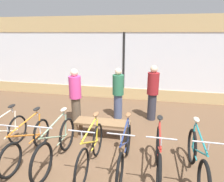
{
  "coord_description": "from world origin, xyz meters",
  "views": [
    {
      "loc": [
        1.14,
        -3.68,
        2.58
      ],
      "look_at": [
        0.0,
        1.77,
        0.95
      ],
      "focal_mm": 32.0,
      "sensor_mm": 36.0,
      "label": 1
    }
  ],
  "objects": [
    {
      "name": "bicycle_center",
      "position": [
        0.04,
        -0.44,
        0.39
      ],
      "size": [
        0.46,
        1.68,
        1.03
      ],
      "color": "black",
      "rests_on": "ground_plane"
    },
    {
      "name": "bicycle_center_right",
      "position": [
        0.69,
        -0.32,
        0.37
      ],
      "size": [
        0.46,
        1.73,
        1.01
      ],
      "color": "black",
      "rests_on": "ground_plane"
    },
    {
      "name": "customer_mid_floor",
      "position": [
        -0.99,
        1.42,
        0.88
      ],
      "size": [
        0.47,
        0.56,
        1.63
      ],
      "color": "brown",
      "rests_on": "ground_plane"
    },
    {
      "name": "ground_plane",
      "position": [
        0.0,
        0.0,
        0.0
      ],
      "size": [
        24.0,
        24.0,
        0.0
      ],
      "primitive_type": "plane",
      "color": "brown"
    },
    {
      "name": "bicycle_far_left",
      "position": [
        -1.98,
        -0.39,
        0.38
      ],
      "size": [
        0.46,
        1.72,
        1.02
      ],
      "color": "black",
      "rests_on": "ground_plane"
    },
    {
      "name": "shop_back_wall",
      "position": [
        0.0,
        3.99,
        1.64
      ],
      "size": [
        12.0,
        0.08,
        3.2
      ],
      "color": "tan",
      "rests_on": "ground_plane"
    },
    {
      "name": "bicycle_far_right",
      "position": [
        2.01,
        -0.35,
        0.39
      ],
      "size": [
        0.46,
        1.78,
        1.04
      ],
      "color": "black",
      "rests_on": "ground_plane"
    },
    {
      "name": "customer_near_rack",
      "position": [
        1.16,
        2.15,
        0.88
      ],
      "size": [
        0.38,
        0.38,
        1.68
      ],
      "color": "#2D2D38",
      "rests_on": "ground_plane"
    },
    {
      "name": "bicycle_left",
      "position": [
        -1.34,
        -0.42,
        0.37
      ],
      "size": [
        0.46,
        1.73,
        1.01
      ],
      "color": "black",
      "rests_on": "ground_plane"
    },
    {
      "name": "bicycle_center_left",
      "position": [
        -0.69,
        -0.43,
        0.4
      ],
      "size": [
        0.46,
        1.81,
        1.05
      ],
      "color": "black",
      "rests_on": "ground_plane"
    },
    {
      "name": "display_bench",
      "position": [
        -0.04,
        0.8,
        0.35
      ],
      "size": [
        1.4,
        0.44,
        0.42
      ],
      "color": "brown",
      "rests_on": "ground_plane"
    },
    {
      "name": "customer_by_window",
      "position": [
        0.13,
        2.03,
        0.82
      ],
      "size": [
        0.47,
        0.47,
        1.58
      ],
      "color": "#424C6B",
      "rests_on": "ground_plane"
    },
    {
      "name": "bicycle_right",
      "position": [
        1.32,
        -0.43,
        0.41
      ],
      "size": [
        0.46,
        1.77,
        1.06
      ],
      "color": "black",
      "rests_on": "ground_plane"
    }
  ]
}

